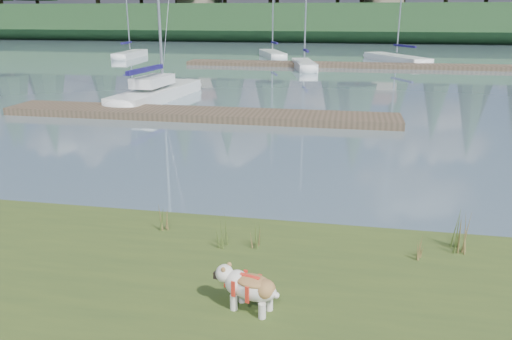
# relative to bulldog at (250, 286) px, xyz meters

# --- Properties ---
(ground) EXTENTS (200.00, 200.00, 0.00)m
(ground) POSITION_rel_bulldog_xyz_m (-0.85, 34.47, -0.69)
(ground) COLOR gray
(ground) RESTS_ON ground
(ridge) EXTENTS (200.00, 20.00, 5.00)m
(ridge) POSITION_rel_bulldog_xyz_m (-0.85, 77.47, 1.81)
(ridge) COLOR #193319
(ridge) RESTS_ON ground
(bulldog) EXTENTS (0.92, 0.54, 0.54)m
(bulldog) POSITION_rel_bulldog_xyz_m (0.00, 0.00, 0.00)
(bulldog) COLOR silver
(bulldog) RESTS_ON bank
(sailboat_main) EXTENTS (2.34, 8.18, 11.69)m
(sailboat_main) POSITION_rel_bulldog_xyz_m (-7.97, 17.89, -0.27)
(sailboat_main) COLOR white
(sailboat_main) RESTS_ON ground
(dock_near) EXTENTS (16.00, 2.00, 0.30)m
(dock_near) POSITION_rel_bulldog_xyz_m (-4.85, 13.47, -0.54)
(dock_near) COLOR #4C3D2C
(dock_near) RESTS_ON ground
(dock_far) EXTENTS (26.00, 2.20, 0.30)m
(dock_far) POSITION_rel_bulldog_xyz_m (1.15, 34.47, -0.54)
(dock_far) COLOR #4C3D2C
(dock_far) RESTS_ON ground
(sailboat_bg_0) EXTENTS (1.90, 7.02, 10.17)m
(sailboat_bg_0) POSITION_rel_bulldog_xyz_m (-19.30, 39.82, -0.37)
(sailboat_bg_0) COLOR white
(sailboat_bg_0) RESTS_ON ground
(sailboat_bg_1) EXTENTS (3.81, 7.30, 10.90)m
(sailboat_bg_1) POSITION_rel_bulldog_xyz_m (-6.41, 42.48, -0.36)
(sailboat_bg_1) COLOR white
(sailboat_bg_1) RESTS_ON ground
(sailboat_bg_2) EXTENTS (2.62, 6.60, 9.89)m
(sailboat_bg_2) POSITION_rel_bulldog_xyz_m (-2.45, 33.11, -0.36)
(sailboat_bg_2) COLOR white
(sailboat_bg_2) RESTS_ON ground
(sailboat_bg_3) EXTENTS (5.74, 8.84, 13.16)m
(sailboat_bg_3) POSITION_rel_bulldog_xyz_m (4.54, 40.10, -0.37)
(sailboat_bg_3) COLOR white
(sailboat_bg_3) RESTS_ON ground
(weed_0) EXTENTS (0.17, 0.14, 0.55)m
(weed_0) POSITION_rel_bulldog_xyz_m (-0.81, 1.70, -0.11)
(weed_0) COLOR #475B23
(weed_0) RESTS_ON bank
(weed_1) EXTENTS (0.17, 0.14, 0.59)m
(weed_1) POSITION_rel_bulldog_xyz_m (-0.26, 1.79, -0.09)
(weed_1) COLOR #475B23
(weed_1) RESTS_ON bank
(weed_2) EXTENTS (0.17, 0.14, 0.78)m
(weed_2) POSITION_rel_bulldog_xyz_m (3.03, 2.15, -0.01)
(weed_2) COLOR #475B23
(weed_2) RESTS_ON bank
(weed_3) EXTENTS (0.17, 0.14, 0.52)m
(weed_3) POSITION_rel_bulldog_xyz_m (-2.01, 2.15, -0.12)
(weed_3) COLOR #475B23
(weed_3) RESTS_ON bank
(weed_4) EXTENTS (0.17, 0.14, 0.41)m
(weed_4) POSITION_rel_bulldog_xyz_m (2.32, 1.89, -0.17)
(weed_4) COLOR #475B23
(weed_4) RESTS_ON bank
(weed_5) EXTENTS (0.17, 0.14, 0.67)m
(weed_5) POSITION_rel_bulldog_xyz_m (2.95, 2.37, -0.06)
(weed_5) COLOR #475B23
(weed_5) RESTS_ON bank
(mud_lip) EXTENTS (60.00, 0.50, 0.14)m
(mud_lip) POSITION_rel_bulldog_xyz_m (-0.85, 2.87, -0.62)
(mud_lip) COLOR #33281C
(mud_lip) RESTS_ON ground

